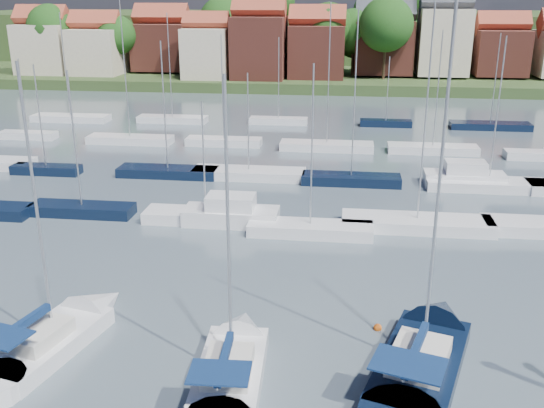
# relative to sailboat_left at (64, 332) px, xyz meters

# --- Properties ---
(ground) EXTENTS (260.00, 260.00, 0.00)m
(ground) POSITION_rel_sailboat_left_xyz_m (10.49, 36.67, -0.36)
(ground) COLOR #3F4C55
(ground) RESTS_ON ground
(sailboat_left) EXTENTS (5.20, 11.13, 14.67)m
(sailboat_left) POSITION_rel_sailboat_left_xyz_m (0.00, 0.00, 0.00)
(sailboat_left) COLOR silver
(sailboat_left) RESTS_ON ground
(sailboat_centre) EXTENTS (3.31, 10.70, 14.42)m
(sailboat_centre) POSITION_rel_sailboat_left_xyz_m (8.75, -1.42, 0.00)
(sailboat_centre) COLOR silver
(sailboat_centre) RESTS_ON ground
(sailboat_navy) EXTENTS (6.87, 12.93, 17.29)m
(sailboat_navy) POSITION_rel_sailboat_left_xyz_m (17.58, 0.80, -0.01)
(sailboat_navy) COLOR black
(sailboat_navy) RESTS_ON ground
(buoy_e) EXTENTS (0.43, 0.43, 0.43)m
(buoy_e) POSITION_rel_sailboat_left_xyz_m (15.37, 2.80, -0.36)
(buoy_e) COLOR #D85914
(buoy_e) RESTS_ON ground
(marina_field) EXTENTS (79.62, 41.41, 15.93)m
(marina_field) POSITION_rel_sailboat_left_xyz_m (12.39, 31.82, 0.07)
(marina_field) COLOR silver
(marina_field) RESTS_ON ground
(far_shore_town) EXTENTS (212.46, 90.00, 22.27)m
(far_shore_town) POSITION_rel_sailboat_left_xyz_m (12.71, 129.34, 4.25)
(far_shore_town) COLOR #304924
(far_shore_town) RESTS_ON ground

